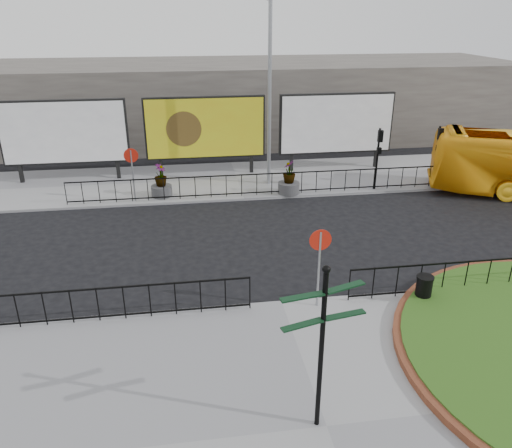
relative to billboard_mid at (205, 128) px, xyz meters
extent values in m
plane|color=black|center=(1.50, -12.97, -2.60)|extent=(90.00, 90.00, 0.00)
cube|color=gray|center=(1.50, -17.97, -2.54)|extent=(30.00, 10.00, 0.12)
cube|color=gray|center=(1.50, -0.97, -2.54)|extent=(44.00, 6.00, 0.12)
cylinder|color=gray|center=(-3.50, -3.57, -1.28)|extent=(0.07, 0.07, 2.40)
cylinder|color=#A9180B|center=(-3.50, -3.57, -0.33)|extent=(0.64, 0.03, 0.64)
cylinder|color=white|center=(-3.50, -3.55, -0.33)|extent=(0.50, 0.03, 0.50)
cylinder|color=gray|center=(2.50, -13.37, -1.28)|extent=(0.07, 0.07, 2.40)
cylinder|color=#A9180B|center=(2.50, -13.37, -0.33)|extent=(0.64, 0.03, 0.64)
cylinder|color=white|center=(2.50, -13.35, -0.33)|extent=(0.50, 0.03, 0.50)
cube|color=black|center=(-9.40, 0.03, -1.98)|extent=(0.18, 0.18, 1.00)
cube|color=black|center=(-4.60, 0.03, -1.98)|extent=(0.18, 0.18, 1.00)
cube|color=black|center=(-7.00, 0.03, 0.02)|extent=(6.20, 0.25, 3.20)
cube|color=white|center=(-7.00, -0.13, 0.02)|extent=(6.00, 0.06, 3.00)
cube|color=black|center=(-2.40, 0.03, -1.98)|extent=(0.18, 0.18, 1.00)
cube|color=black|center=(2.40, 0.03, -1.98)|extent=(0.18, 0.18, 1.00)
cube|color=black|center=(0.00, 0.03, 0.02)|extent=(6.20, 0.25, 3.20)
cube|color=gold|center=(0.00, -0.13, 0.02)|extent=(6.00, 0.06, 3.00)
cube|color=black|center=(4.60, 0.03, -1.98)|extent=(0.18, 0.18, 1.00)
cube|color=black|center=(9.40, 0.03, -1.98)|extent=(0.18, 0.18, 1.00)
cube|color=black|center=(7.00, 0.03, 0.02)|extent=(6.20, 0.25, 3.20)
cube|color=white|center=(7.00, -0.13, 0.02)|extent=(6.00, 0.06, 3.00)
cylinder|color=gray|center=(3.00, -1.97, 2.02)|extent=(0.18, 0.18, 9.00)
cylinder|color=black|center=(8.00, -3.57, -0.98)|extent=(0.10, 0.10, 3.00)
cube|color=black|center=(8.00, -3.69, 0.17)|extent=(0.22, 0.18, 0.55)
cube|color=black|center=(8.00, -3.69, -0.53)|extent=(0.20, 0.16, 0.30)
cylinder|color=black|center=(11.00, -3.57, -0.98)|extent=(0.10, 0.10, 3.00)
cube|color=black|center=(11.00, -3.69, 0.17)|extent=(0.22, 0.18, 0.55)
cube|color=black|center=(11.00, -3.69, -0.53)|extent=(0.20, 0.16, 0.30)
cube|color=slate|center=(1.50, 9.03, -0.10)|extent=(40.00, 10.00, 5.00)
cylinder|color=black|center=(1.31, -17.87, -0.64)|extent=(0.10, 0.10, 3.67)
sphere|color=black|center=(1.31, -17.87, 1.25)|extent=(0.16, 0.16, 0.16)
cube|color=black|center=(0.85, -17.95, 0.75)|extent=(0.88, 0.31, 0.03)
cube|color=black|center=(1.74, -17.73, 0.75)|extent=(0.87, 0.42, 0.03)
cube|color=black|center=(0.87, -17.99, 0.17)|extent=(0.87, 0.39, 0.03)
cube|color=black|center=(1.76, -17.79, 0.17)|extent=(0.88, 0.31, 0.03)
cylinder|color=black|center=(5.71, -13.62, -2.08)|extent=(0.48, 0.48, 0.80)
cylinder|color=black|center=(5.71, -13.62, -1.65)|extent=(0.51, 0.51, 0.05)
cylinder|color=#4C4C4F|center=(-2.31, -3.08, -2.23)|extent=(0.97, 0.97, 0.51)
imported|color=#284D14|center=(-2.31, -3.08, -1.45)|extent=(0.76, 0.76, 1.05)
cylinder|color=#4C4C4F|center=(3.70, -3.57, -2.21)|extent=(1.02, 1.02, 0.53)
imported|color=#284D14|center=(3.70, -3.57, -1.41)|extent=(0.74, 0.74, 1.08)
camera|label=1|loc=(-1.16, -25.67, 5.65)|focal=35.00mm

